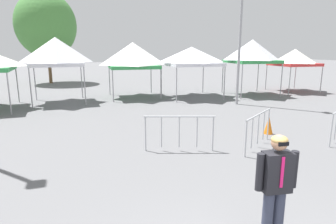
{
  "coord_description": "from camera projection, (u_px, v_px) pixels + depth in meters",
  "views": [
    {
      "loc": [
        -2.02,
        -2.05,
        2.95
      ],
      "look_at": [
        0.34,
        5.09,
        1.3
      ],
      "focal_mm": 30.3,
      "sensor_mm": 36.0,
      "label": 1
    }
  ],
  "objects": [
    {
      "name": "traffic_cone_near_barrier",
      "position": [
        269.0,
        125.0,
        10.14
      ],
      "size": [
        0.32,
        0.32,
        0.64
      ],
      "primitive_type": "cone",
      "color": "orange",
      "rests_on": "ground"
    },
    {
      "name": "tree_behind_tents_center",
      "position": [
        46.0,
        25.0,
        24.64
      ],
      "size": [
        5.12,
        5.12,
        7.88
      ],
      "color": "brown",
      "rests_on": "ground"
    },
    {
      "name": "crowd_barrier_mid_lot",
      "position": [
        179.0,
        126.0,
        8.32
      ],
      "size": [
        2.01,
        0.71,
        1.08
      ],
      "color": "#B7BABF",
      "rests_on": "ground"
    },
    {
      "name": "canopy_tent_center",
      "position": [
        56.0,
        52.0,
        15.67
      ],
      "size": [
        2.88,
        2.88,
        3.64
      ],
      "color": "#9E9EA3",
      "rests_on": "ground"
    },
    {
      "name": "canopy_tent_behind_center",
      "position": [
        252.0,
        51.0,
        18.36
      ],
      "size": [
        3.09,
        3.09,
        3.6
      ],
      "color": "#9E9EA3",
      "rests_on": "ground"
    },
    {
      "name": "crowd_barrier_by_lift",
      "position": [
        259.0,
        124.0,
        8.61
      ],
      "size": [
        1.74,
        1.26,
        1.08
      ],
      "color": "#B7BABF",
      "rests_on": "ground"
    },
    {
      "name": "canopy_tent_far_left",
      "position": [
        295.0,
        57.0,
        20.12
      ],
      "size": [
        2.84,
        2.84,
        3.01
      ],
      "color": "#9E9EA3",
      "rests_on": "ground"
    },
    {
      "name": "canopy_tent_behind_right",
      "position": [
        133.0,
        55.0,
        17.55
      ],
      "size": [
        3.12,
        3.12,
        3.41
      ],
      "color": "#9E9EA3",
      "rests_on": "ground"
    },
    {
      "name": "canopy_tent_far_right",
      "position": [
        192.0,
        56.0,
        17.64
      ],
      "size": [
        3.24,
        3.24,
        3.14
      ],
      "color": "#9E9EA3",
      "rests_on": "ground"
    },
    {
      "name": "person_foreground",
      "position": [
        276.0,
        184.0,
        4.15
      ],
      "size": [
        0.65,
        0.29,
        1.78
      ],
      "color": "#33384C",
      "rests_on": "ground"
    }
  ]
}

